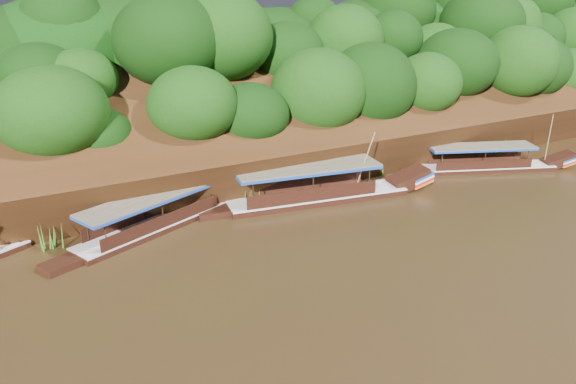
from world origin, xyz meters
The scene contains 6 objects.
ground centered at (0.00, 0.00, 0.00)m, with size 160.00×160.00×0.00m, color black.
riverbank centered at (-0.01, 22.73, 1.89)m, with size 120.00×30.06×19.40m.
boat_0 centered at (15.29, 6.56, 0.49)m, with size 13.19×6.63×5.36m.
boat_1 centered at (-0.80, 7.55, 0.62)m, with size 16.10×4.71×5.77m.
boat_2 centered at (-12.08, 9.06, 0.54)m, with size 14.72×7.52×5.36m.
reeds centered at (-2.96, 9.64, 0.87)m, with size 47.79×2.55×2.13m.
Camera 1 is at (-21.70, -24.83, 15.50)m, focal length 35.00 mm.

